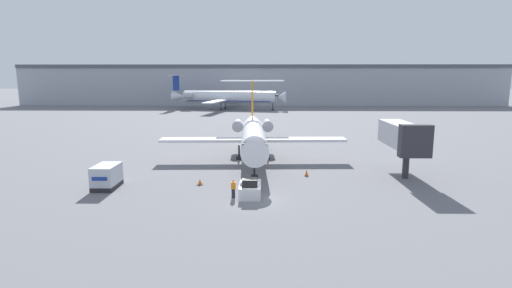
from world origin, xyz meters
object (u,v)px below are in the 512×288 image
object	(u,v)px
worker_near_tug	(233,188)
jet_bridge	(403,136)
luggage_cart	(107,177)
airplane_parked_far_left	(227,97)
airplane_main	(253,134)
traffic_cone_right	(306,173)
pushback_tug	(250,189)
traffic_cone_left	(200,182)

from	to	relation	value
worker_near_tug	jet_bridge	distance (m)	20.68
luggage_cart	jet_bridge	distance (m)	31.92
jet_bridge	luggage_cart	bearing A→B (deg)	-169.14
luggage_cart	airplane_parked_far_left	xyz separation A→B (m)	(3.57, 92.90, 2.94)
worker_near_tug	jet_bridge	bearing A→B (deg)	26.05
airplane_main	airplane_parked_far_left	xyz separation A→B (m)	(-10.72, 79.51, 0.63)
traffic_cone_right	luggage_cart	bearing A→B (deg)	-165.66
luggage_cart	pushback_tug	bearing A→B (deg)	-9.37
airplane_parked_far_left	airplane_main	bearing A→B (deg)	-82.32
luggage_cart	traffic_cone_right	xyz separation A→B (m)	(20.48, 5.23, -0.83)
airplane_main	traffic_cone_right	size ratio (longest dim) A/B	34.82
airplane_main	luggage_cart	size ratio (longest dim) A/B	7.02
luggage_cart	worker_near_tug	world-z (taller)	luggage_cart
worker_near_tug	airplane_parked_far_left	size ratio (longest dim) A/B	0.04
luggage_cart	jet_bridge	bearing A→B (deg)	10.86
luggage_cart	traffic_cone_left	size ratio (longest dim) A/B	5.62
airplane_parked_far_left	jet_bridge	world-z (taller)	airplane_parked_far_left
worker_near_tug	traffic_cone_left	bearing A→B (deg)	131.17
luggage_cart	traffic_cone_left	distance (m)	9.25
airplane_main	airplane_parked_far_left	size ratio (longest dim) A/B	0.64
luggage_cart	worker_near_tug	xyz separation A→B (m)	(12.88, -2.96, -0.27)
airplane_main	pushback_tug	distance (m)	16.02
pushback_tug	traffic_cone_left	distance (m)	6.50
worker_near_tug	traffic_cone_right	distance (m)	11.19
traffic_cone_left	jet_bridge	xyz separation A→B (m)	(22.07, 4.63, 4.16)
jet_bridge	airplane_parked_far_left	bearing A→B (deg)	107.62
worker_near_tug	traffic_cone_left	xyz separation A→B (m)	(-3.77, 4.32, -0.62)
traffic_cone_left	airplane_parked_far_left	world-z (taller)	airplane_parked_far_left
pushback_tug	airplane_main	bearing A→B (deg)	90.40
jet_bridge	airplane_main	bearing A→B (deg)	156.30
traffic_cone_right	airplane_parked_far_left	world-z (taller)	airplane_parked_far_left
airplane_main	luggage_cart	bearing A→B (deg)	-136.87
luggage_cart	traffic_cone_right	world-z (taller)	luggage_cart
airplane_main	traffic_cone_right	xyz separation A→B (m)	(6.18, -8.16, -3.15)
traffic_cone_right	traffic_cone_left	bearing A→B (deg)	-161.15
luggage_cart	airplane_parked_far_left	world-z (taller)	airplane_parked_far_left
pushback_tug	traffic_cone_right	distance (m)	9.74
traffic_cone_right	airplane_parked_far_left	bearing A→B (deg)	100.91
pushback_tug	traffic_cone_right	xyz separation A→B (m)	(6.07, 7.61, -0.35)
airplane_main	jet_bridge	size ratio (longest dim) A/B	2.61
traffic_cone_left	airplane_parked_far_left	bearing A→B (deg)	93.46
pushback_tug	traffic_cone_right	world-z (taller)	pushback_tug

